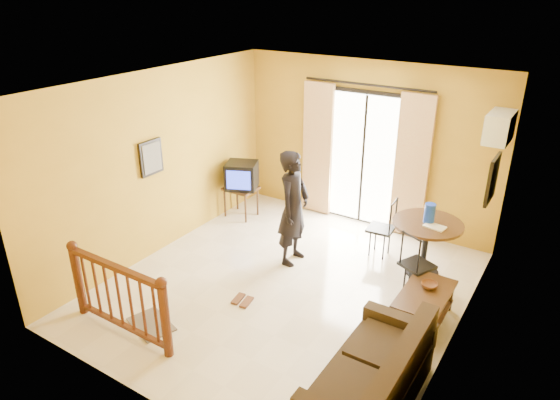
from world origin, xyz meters
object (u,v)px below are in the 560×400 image
Objects in this scene: dining_table at (427,233)px; standing_person at (293,208)px; coffee_table at (424,302)px; television at (242,175)px; sofa at (375,380)px.

standing_person is at bearing -158.45° from dining_table.
coffee_table is 0.56× the size of standing_person.
television is at bearing 177.66° from dining_table.
dining_table is 1.00× the size of coffee_table.
standing_person is (-2.15, 0.43, 0.58)m from coffee_table.
standing_person reaches higher than dining_table.
dining_table is at bearing 98.00° from sofa.
standing_person is (1.57, -0.84, 0.09)m from television.
sofa is at bearing -82.15° from dining_table.
television reaches higher than coffee_table.
dining_table is 1.24m from coffee_table.
television is 0.67× the size of dining_table.
coffee_table is 1.57m from sofa.
standing_person is (-2.15, 2.00, 0.56)m from sofa.
standing_person is at bearing 168.71° from coffee_table.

